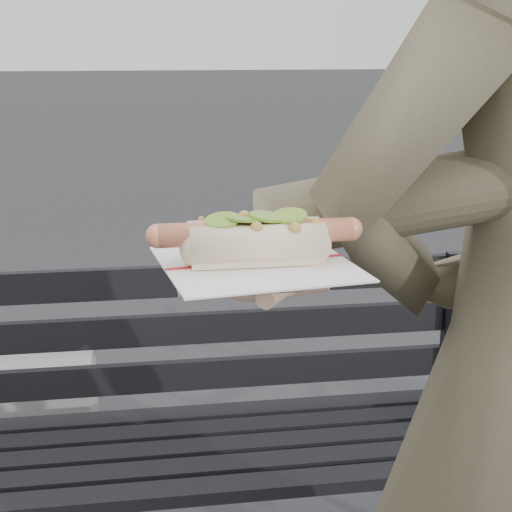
{
  "coord_description": "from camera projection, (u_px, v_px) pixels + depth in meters",
  "views": [
    {
      "loc": [
        -0.08,
        -0.83,
        1.42
      ],
      "look_at": [
        0.04,
        -0.06,
        1.2
      ],
      "focal_mm": 55.0,
      "sensor_mm": 36.0,
      "label": 1
    }
  ],
  "objects": [
    {
      "name": "held_hotdog",
      "position": [
        418.0,
        204.0,
        0.9
      ],
      "size": [
        0.64,
        0.32,
        0.2
      ],
      "color": "#484730"
    },
    {
      "name": "park_bench",
      "position": [
        201.0,
        415.0,
        1.94
      ],
      "size": [
        1.5,
        0.44,
        0.88
      ],
      "color": "black",
      "rests_on": "ground"
    }
  ]
}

